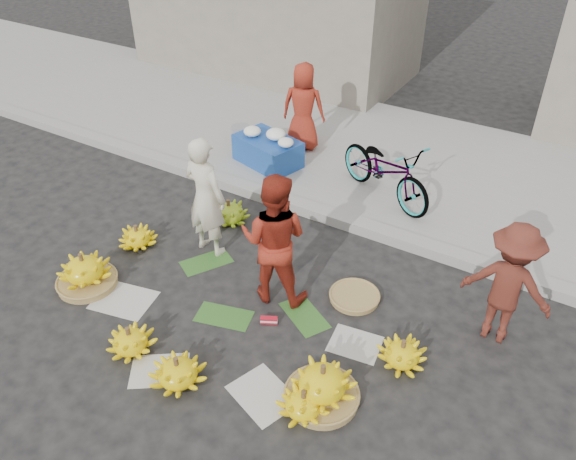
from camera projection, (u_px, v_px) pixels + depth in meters
The scene contains 22 objects.
ground at pixel (241, 309), 6.65m from camera, with size 80.00×80.00×0.00m, color black.
curb at pixel (328, 215), 8.14m from camera, with size 40.00×0.25×0.15m, color gray.
sidewalk at pixel (385, 157), 9.61m from camera, with size 40.00×4.00×0.12m, color gray.
newspaper_scatter at pixel (198, 353), 6.09m from camera, with size 3.20×1.80×0.00m, color beige, non-canonical shape.
banana_leaves at pixel (243, 296), 6.82m from camera, with size 2.00×1.00×0.00m, color #26561C, non-canonical shape.
banana_bunch_0 at pixel (85, 272), 6.88m from camera, with size 0.79×0.79×0.49m.
banana_bunch_1 at pixel (130, 341), 6.05m from camera, with size 0.58×0.58×0.33m.
banana_bunch_2 at pixel (178, 372), 5.68m from camera, with size 0.67×0.67×0.35m.
banana_bunch_3 at pixel (303, 404), 5.39m from camera, with size 0.53×0.53×0.32m.
banana_bunch_4 at pixel (322, 385), 5.47m from camera, with size 0.73×0.73×0.49m.
banana_bunch_5 at pixel (402, 353), 5.90m from camera, with size 0.61×0.61×0.33m.
banana_bunch_6 at pixel (137, 237), 7.60m from camera, with size 0.59×0.59×0.32m.
banana_bunch_7 at pixel (229, 212), 8.04m from camera, with size 0.65×0.65×0.37m.
basket_spare at pixel (354, 297), 6.77m from camera, with size 0.59×0.59×0.07m, color olive.
incense_stack at pixel (269, 320), 6.43m from camera, with size 0.20×0.06×0.08m, color red.
vendor_cream at pixel (206, 197), 7.13m from camera, with size 0.60×0.40×1.65m, color beige.
vendor_red at pixel (274, 239), 6.38m from camera, with size 0.81×0.63×1.66m, color #A72D19.
man_striped at pixel (508, 284), 5.90m from camera, with size 0.95×0.55×1.47m, color #9D2F1C.
flower_table at pixel (268, 149), 9.17m from camera, with size 1.20×0.92×0.62m.
grey_bucket at pixel (241, 136), 9.73m from camera, with size 0.32×0.32×0.37m, color gray.
flower_vendor at pixel (303, 107), 9.35m from camera, with size 0.73×0.47×1.48m, color #A72D19.
bicycle at pixel (386, 169), 8.18m from camera, with size 1.81×0.63×0.95m, color gray.
Camera 1 is at (2.99, -3.88, 4.63)m, focal length 35.00 mm.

